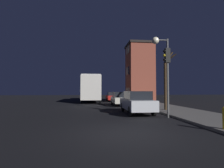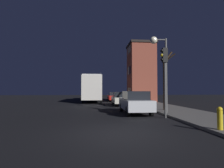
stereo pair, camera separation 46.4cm
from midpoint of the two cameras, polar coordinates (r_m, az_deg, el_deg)
name	(u,v)px [view 2 (the right image)]	position (r m, az deg, el deg)	size (l,w,h in m)	color
ground_plane	(121,133)	(7.15, 5.03, -15.74)	(120.00, 120.00, 0.00)	black
brick_building	(141,72)	(25.67, 9.95, 3.80)	(3.67, 4.16, 8.35)	brown
streetlamp	(159,55)	(13.12, 16.13, 9.09)	(1.23, 0.51, 5.40)	#4C4C4C
traffic_light	(164,68)	(11.37, 17.88, 5.12)	(0.43, 0.24, 4.32)	#4C4C4C
bare_tree	(165,82)	(14.75, 17.82, 0.57)	(0.85, 0.72, 4.71)	#382819
bus	(93,87)	(26.24, -5.87, -0.94)	(2.57, 9.39, 3.76)	beige
car_near_lane	(135,102)	(12.89, 8.51, -5.83)	(1.75, 4.32, 1.64)	#B7BABF
car_mid_lane	(121,98)	(19.61, 3.73, -4.72)	(1.88, 4.05, 1.53)	beige
car_far_lane	(114,97)	(27.09, 1.14, -4.11)	(1.73, 4.34, 1.44)	#B21E19
fire_hydrant	(220,118)	(8.36, 33.14, -9.19)	(0.21, 0.21, 0.91)	gold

